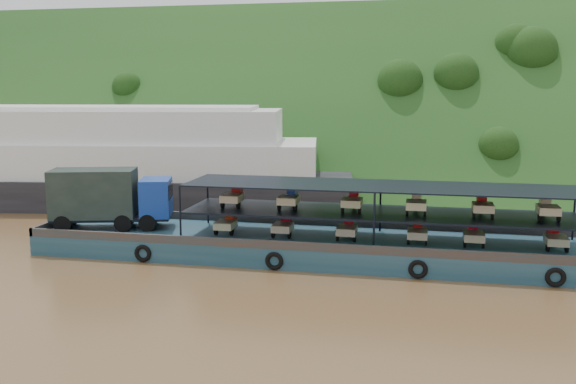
# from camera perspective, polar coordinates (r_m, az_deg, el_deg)

# --- Properties ---
(ground) EXTENTS (160.00, 160.00, 0.00)m
(ground) POSITION_cam_1_polar(r_m,az_deg,el_deg) (41.04, 1.87, -5.19)
(ground) COLOR brown
(ground) RESTS_ON ground
(hillside) EXTENTS (140.00, 39.60, 39.60)m
(hillside) POSITION_cam_1_polar(r_m,az_deg,el_deg) (76.12, 6.67, 1.59)
(hillside) COLOR #183B15
(hillside) RESTS_ON ground
(cargo_barge) EXTENTS (35.07, 7.18, 5.05)m
(cargo_barge) POSITION_cam_1_polar(r_m,az_deg,el_deg) (39.60, 0.24, -3.83)
(cargo_barge) COLOR #153849
(cargo_barge) RESTS_ON ground
(passenger_ferry) EXTENTS (43.51, 17.16, 8.58)m
(passenger_ferry) POSITION_cam_1_polar(r_m,az_deg,el_deg) (58.93, -15.32, 2.65)
(passenger_ferry) COLOR black
(passenger_ferry) RESTS_ON ground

